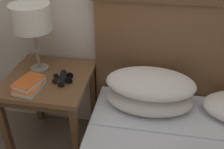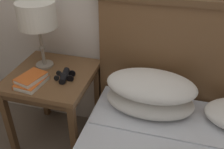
{
  "view_description": "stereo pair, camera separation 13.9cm",
  "coord_description": "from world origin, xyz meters",
  "views": [
    {
      "loc": [
        0.13,
        -0.74,
        1.64
      ],
      "look_at": [
        -0.11,
        0.66,
        0.75
      ],
      "focal_mm": 42.0,
      "sensor_mm": 36.0,
      "label": 1
    },
    {
      "loc": [
        0.27,
        -0.71,
        1.64
      ],
      "look_at": [
        -0.11,
        0.66,
        0.75
      ],
      "focal_mm": 42.0,
      "sensor_mm": 36.0,
      "label": 2
    }
  ],
  "objects": [
    {
      "name": "book_on_nightstand",
      "position": [
        -0.64,
        0.54,
        0.66
      ],
      "size": [
        0.17,
        0.22,
        0.03
      ],
      "color": "silver",
      "rests_on": "nightstand"
    },
    {
      "name": "binoculars_pair",
      "position": [
        -0.46,
        0.67,
        0.67
      ],
      "size": [
        0.15,
        0.16,
        0.05
      ],
      "color": "black",
      "rests_on": "nightstand"
    },
    {
      "name": "nightstand",
      "position": [
        -0.58,
        0.71,
        0.56
      ],
      "size": [
        0.58,
        0.58,
        0.65
      ],
      "color": "brown",
      "rests_on": "ground_plane"
    },
    {
      "name": "book_stacked_on_top",
      "position": [
        -0.65,
        0.55,
        0.69
      ],
      "size": [
        0.18,
        0.22,
        0.03
      ],
      "color": "silver",
      "rests_on": "book_on_nightstand"
    },
    {
      "name": "table_lamp",
      "position": [
        -0.68,
        0.8,
        1.03
      ],
      "size": [
        0.27,
        0.27,
        0.48
      ],
      "color": "gray",
      "rests_on": "nightstand"
    }
  ]
}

